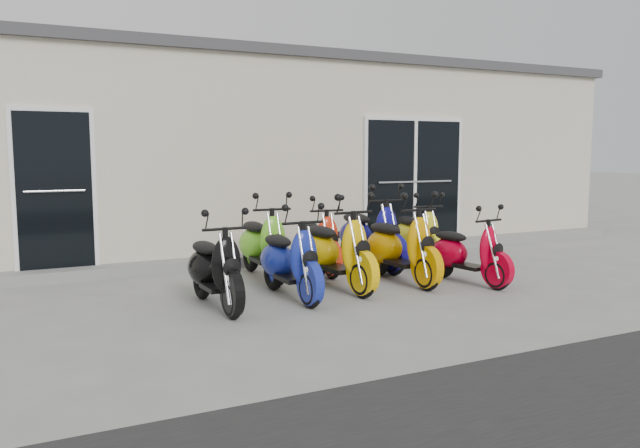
# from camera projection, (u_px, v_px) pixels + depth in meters

# --- Properties ---
(ground) EXTENTS (80.00, 80.00, 0.00)m
(ground) POSITION_uv_depth(u_px,v_px,m) (341.00, 287.00, 7.96)
(ground) COLOR gray
(ground) RESTS_ON ground
(building) EXTENTS (14.00, 6.00, 3.20)m
(building) POSITION_uv_depth(u_px,v_px,m) (218.00, 158.00, 12.41)
(building) COLOR beige
(building) RESTS_ON ground
(roof_cap) EXTENTS (14.20, 6.20, 0.16)m
(roof_cap) POSITION_uv_depth(u_px,v_px,m) (217.00, 72.00, 12.22)
(roof_cap) COLOR #3F3F42
(roof_cap) RESTS_ON building
(front_step) EXTENTS (14.00, 0.40, 0.15)m
(front_step) POSITION_uv_depth(u_px,v_px,m) (280.00, 257.00, 9.76)
(front_step) COLOR gray
(front_step) RESTS_ON ground
(door_left) EXTENTS (1.07, 0.08, 2.22)m
(door_left) POSITION_uv_depth(u_px,v_px,m) (54.00, 186.00, 8.35)
(door_left) COLOR black
(door_left) RESTS_ON front_step
(door_right) EXTENTS (2.02, 0.08, 2.22)m
(door_right) POSITION_uv_depth(u_px,v_px,m) (414.00, 178.00, 10.89)
(door_right) COLOR black
(door_right) RESTS_ON front_step
(scooter_front_black) EXTENTS (0.62, 1.57, 1.14)m
(scooter_front_black) POSITION_uv_depth(u_px,v_px,m) (215.00, 257.00, 6.84)
(scooter_front_black) COLOR black
(scooter_front_black) RESTS_ON ground
(scooter_front_blue) EXTENTS (0.61, 1.58, 1.16)m
(scooter_front_blue) POSITION_uv_depth(u_px,v_px,m) (289.00, 250.00, 7.30)
(scooter_front_blue) COLOR navy
(scooter_front_blue) RESTS_ON ground
(scooter_front_orange_a) EXTENTS (0.76, 1.73, 1.24)m
(scooter_front_orange_a) POSITION_uv_depth(u_px,v_px,m) (336.00, 240.00, 7.78)
(scooter_front_orange_a) COLOR #F1BA05
(scooter_front_orange_a) RESTS_ON ground
(scooter_front_orange_b) EXTENTS (0.66, 1.69, 1.23)m
(scooter_front_orange_b) POSITION_uv_depth(u_px,v_px,m) (400.00, 236.00, 8.17)
(scooter_front_orange_b) COLOR #D89100
(scooter_front_orange_b) RESTS_ON ground
(scooter_front_red) EXTENTS (0.72, 1.50, 1.07)m
(scooter_front_red) POSITION_uv_depth(u_px,v_px,m) (468.00, 243.00, 8.13)
(scooter_front_red) COLOR #BE001D
(scooter_front_red) RESTS_ON ground
(scooter_back_green) EXTENTS (0.62, 1.64, 1.21)m
(scooter_back_green) POSITION_uv_depth(u_px,v_px,m) (263.00, 234.00, 8.47)
(scooter_back_green) COLOR #69C825
(scooter_back_green) RESTS_ON ground
(scooter_back_red) EXTENTS (0.64, 1.57, 1.14)m
(scooter_back_red) POSITION_uv_depth(u_px,v_px,m) (317.00, 233.00, 8.89)
(scooter_back_red) COLOR red
(scooter_back_red) RESTS_ON ground
(scooter_back_blue) EXTENTS (0.72, 1.76, 1.28)m
(scooter_back_blue) POSITION_uv_depth(u_px,v_px,m) (370.00, 226.00, 9.15)
(scooter_back_blue) COLOR navy
(scooter_back_blue) RESTS_ON ground
(scooter_back_yellow) EXTENTS (0.74, 1.58, 1.12)m
(scooter_back_yellow) POSITION_uv_depth(u_px,v_px,m) (417.00, 227.00, 9.66)
(scooter_back_yellow) COLOR yellow
(scooter_back_yellow) RESTS_ON ground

